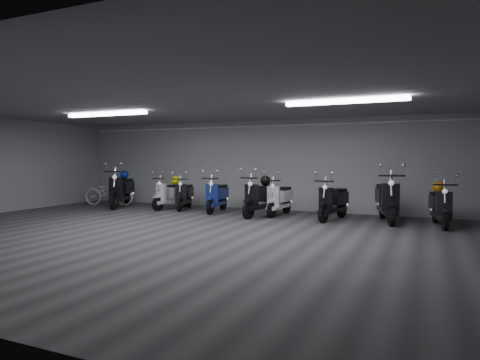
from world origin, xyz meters
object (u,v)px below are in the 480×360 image
at_px(scooter_3, 184,190).
at_px(scooter_6, 279,193).
at_px(scooter_0, 121,185).
at_px(scooter_2, 171,190).
at_px(scooter_8, 387,193).
at_px(bicycle, 109,189).
at_px(helmet_0, 124,175).
at_px(helmet_1, 176,180).
at_px(scooter_5, 261,192).
at_px(helmet_3, 265,181).
at_px(helmet_2, 439,187).
at_px(scooter_4, 217,191).
at_px(scooter_9, 440,200).
at_px(scooter_7, 333,196).

distance_m(scooter_3, scooter_6, 3.16).
xyz_separation_m(scooter_0, scooter_2, (1.74, 0.23, -0.13)).
xyz_separation_m(scooter_8, bicycle, (-8.99, 0.10, -0.19)).
height_order(scooter_2, scooter_3, scooter_2).
xyz_separation_m(helmet_0, helmet_1, (1.88, 0.20, -0.16)).
relative_size(scooter_3, scooter_5, 0.90).
xyz_separation_m(scooter_2, bicycle, (-2.51, 0.04, -0.06)).
bearing_deg(helmet_3, helmet_2, 1.21).
height_order(scooter_0, helmet_3, scooter_0).
xyz_separation_m(scooter_2, scooter_4, (1.66, -0.04, 0.03)).
distance_m(scooter_3, scooter_8, 6.04).
height_order(scooter_0, helmet_0, scooter_0).
bearing_deg(scooter_3, scooter_9, -19.65).
xyz_separation_m(scooter_4, scooter_5, (1.54, -0.36, 0.04)).
xyz_separation_m(scooter_2, scooter_9, (7.70, -0.29, 0.02)).
bearing_deg(scooter_7, helmet_2, 17.48).
xyz_separation_m(scooter_7, helmet_3, (-1.93, 0.14, 0.34)).
distance_m(scooter_6, helmet_2, 4.06).
xyz_separation_m(scooter_5, helmet_3, (0.05, 0.25, 0.31)).
distance_m(scooter_5, helmet_0, 5.07).
bearing_deg(scooter_8, scooter_6, 164.71).
bearing_deg(scooter_5, scooter_3, -179.35).
bearing_deg(helmet_0, scooter_8, -0.61).
xyz_separation_m(scooter_4, helmet_0, (-3.50, 0.07, 0.42)).
xyz_separation_m(scooter_6, helmet_1, (-3.57, 0.23, 0.28)).
xyz_separation_m(scooter_9, bicycle, (-10.20, 0.33, -0.08)).
height_order(scooter_8, scooter_9, scooter_8).
bearing_deg(helmet_1, helmet_3, -6.68).
bearing_deg(helmet_1, scooter_8, -2.54).
height_order(scooter_0, scooter_5, scooter_0).
bearing_deg(scooter_6, helmet_0, -176.76).
height_order(scooter_6, scooter_8, scooter_8).
distance_m(scooter_0, scooter_2, 1.76).
distance_m(scooter_5, helmet_2, 4.48).
bearing_deg(scooter_4, bicycle, 171.59).
height_order(bicycle, helmet_1, bicycle).
height_order(scooter_0, scooter_8, scooter_8).
xyz_separation_m(scooter_0, scooter_4, (3.41, 0.19, -0.10)).
relative_size(scooter_3, helmet_2, 5.91).
bearing_deg(scooter_0, scooter_4, -16.00).
bearing_deg(scooter_9, scooter_6, 167.08).
xyz_separation_m(scooter_3, helmet_1, (-0.41, 0.13, 0.29)).
distance_m(scooter_2, scooter_7, 5.19).
distance_m(scooter_3, scooter_4, 1.22).
xyz_separation_m(scooter_5, helmet_0, (-5.04, 0.43, 0.39)).
height_order(scooter_2, scooter_8, scooter_8).
distance_m(scooter_0, scooter_4, 3.41).
bearing_deg(helmet_1, bicycle, -175.84).
xyz_separation_m(scooter_6, scooter_9, (4.08, -0.29, 0.01)).
relative_size(scooter_5, scooter_9, 1.07).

